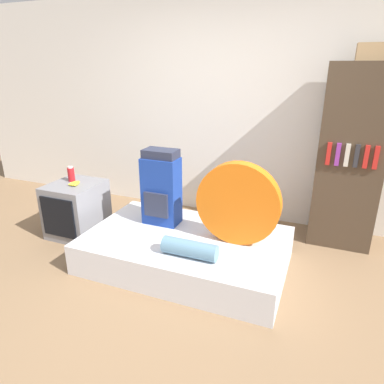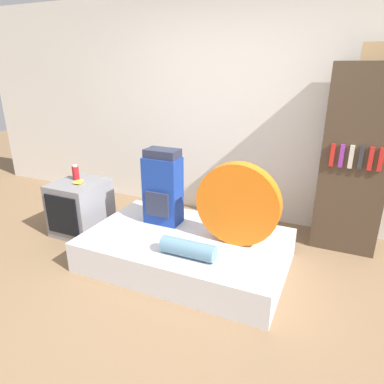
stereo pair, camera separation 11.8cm
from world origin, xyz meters
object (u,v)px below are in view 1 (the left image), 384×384
object	(u,v)px
sleeping_roll	(190,249)
television	(77,209)
tent_bag	(238,204)
cardboard_box	(377,52)
bookshelf	(350,159)
backpack	(161,188)
canister	(71,174)

from	to	relation	value
sleeping_roll	television	world-z (taller)	television
tent_bag	cardboard_box	size ratio (longest dim) A/B	2.19
tent_bag	bookshelf	bearing A→B (deg)	47.73
television	bookshelf	distance (m)	2.94
backpack	bookshelf	distance (m)	1.91
canister	television	bearing A→B (deg)	-41.47
tent_bag	sleeping_roll	size ratio (longest dim) A/B	1.57
sleeping_roll	canister	distance (m)	1.74
sleeping_roll	canister	size ratio (longest dim) A/B	2.85
bookshelf	tent_bag	bearing A→B (deg)	-132.27
bookshelf	sleeping_roll	bearing A→B (deg)	-130.67
tent_bag	backpack	bearing A→B (deg)	171.96
backpack	television	size ratio (longest dim) A/B	1.27
bookshelf	cardboard_box	distance (m)	1.00
bookshelf	television	bearing A→B (deg)	-161.36
bookshelf	backpack	bearing A→B (deg)	-153.11
backpack	sleeping_roll	xyz separation A→B (m)	(0.51, -0.51, -0.30)
canister	bookshelf	xyz separation A→B (m)	(2.80, 0.85, 0.24)
bookshelf	cardboard_box	bearing A→B (deg)	-17.00
backpack	canister	size ratio (longest dim) A/B	4.52
television	cardboard_box	bearing A→B (deg)	17.72
sleeping_roll	bookshelf	distance (m)	1.89
backpack	tent_bag	world-z (taller)	backpack
backpack	sleeping_roll	distance (m)	0.78
television	bookshelf	world-z (taller)	bookshelf
backpack	television	xyz separation A→B (m)	(-1.03, -0.06, -0.36)
tent_bag	bookshelf	distance (m)	1.34
backpack	television	distance (m)	1.10
canister	bookshelf	world-z (taller)	bookshelf
tent_bag	bookshelf	world-z (taller)	bookshelf
television	canister	size ratio (longest dim) A/B	3.55
backpack	cardboard_box	world-z (taller)	cardboard_box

